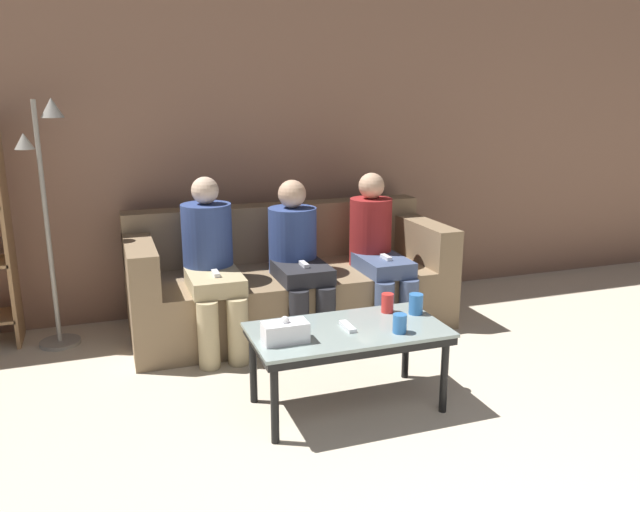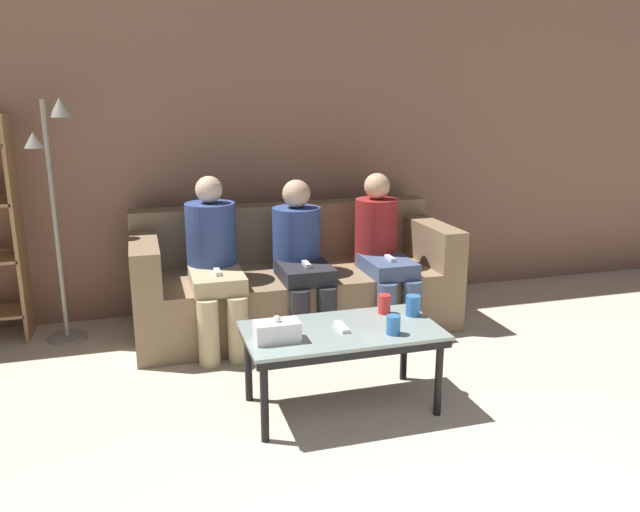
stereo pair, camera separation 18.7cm
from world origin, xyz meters
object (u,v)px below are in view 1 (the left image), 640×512
Objects in this scene: tissue_box at (285,332)px; cup_near_left at (400,323)px; seated_person_mid_left at (297,255)px; seated_person_mid_right at (377,248)px; cup_far_center at (387,303)px; standing_lamp at (47,199)px; seated_person_left_end at (211,260)px; cup_near_right at (416,304)px; game_remote at (348,326)px; couch at (289,283)px; coffee_table at (348,336)px.

cup_near_left is at bearing -7.60° from tissue_box.
seated_person_mid_right is (0.58, -0.02, 0.00)m from seated_person_mid_left.
cup_far_center is 2.23m from standing_lamp.
cup_near_left is at bearing -58.58° from seated_person_left_end.
cup_near_right is at bearing -35.52° from standing_lamp.
seated_person_left_end is at bearing 115.74° from game_remote.
game_remote is at bearing 10.52° from tissue_box.
seated_person_left_end is 1.04× the size of seated_person_mid_left.
cup_near_left is 0.44× the size of tissue_box.
seated_person_mid_left is at bearing 97.48° from cup_near_left.
cup_near_left is 0.58m from tissue_box.
cup_far_center is at bearing -111.11° from seated_person_mid_right.
cup_near_right is at bearing -46.19° from seated_person_left_end.
cup_near_left is 1.28m from seated_person_mid_right.
seated_person_mid_right is (0.35, 0.90, 0.07)m from cup_far_center.
couch is at bearing 90.00° from seated_person_mid_left.
couch is 22.54× the size of cup_near_left.
cup_near_right reaches higher than cup_near_left.
seated_person_mid_right is (1.16, -0.01, -0.02)m from seated_person_left_end.
game_remote is at bearing -152.53° from cup_far_center.
cup_near_left is 0.09× the size of seated_person_mid_left.
couch is at bearing 158.45° from seated_person_mid_right.
seated_person_mid_right is at bearing -1.50° from seated_person_mid_left.
cup_near_right is at bearing -73.05° from couch.
couch is at bearing 106.95° from cup_near_right.
cup_far_center is at bearing -36.00° from standing_lamp.
cup_far_center is at bearing 18.69° from tissue_box.
game_remote is 0.14× the size of seated_person_mid_right.
coffee_table is 2.13m from standing_lamp.
couch is 2.04× the size of seated_person_mid_right.
couch is 1.17m from cup_far_center.
seated_person_mid_left is (0.07, 1.08, 0.11)m from game_remote.
cup_near_right is 0.75× the size of game_remote.
cup_near_right reaches higher than coffee_table.
couch reaches higher than game_remote.
tissue_box reaches higher than coffee_table.
game_remote is at bearing -92.91° from couch.
couch is 14.70× the size of game_remote.
seated_person_mid_left is (0.42, 1.14, 0.07)m from tissue_box.
seated_person_mid_left reaches higher than cup_near_left.
cup_near_left is 0.87× the size of cup_near_right.
tissue_box reaches higher than cup_near_left.
coffee_table is 1.09m from seated_person_mid_left.
cup_near_right is 0.11× the size of seated_person_mid_left.
tissue_box is (-0.65, -0.22, -0.00)m from cup_far_center.
standing_lamp is (-1.69, 1.58, 0.48)m from cup_near_left.
cup_near_right is 0.10× the size of seated_person_mid_right.
cup_far_center is 0.34m from game_remote.
cup_near_right is 0.44m from game_remote.
seated_person_mid_right reaches higher than coffee_table.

